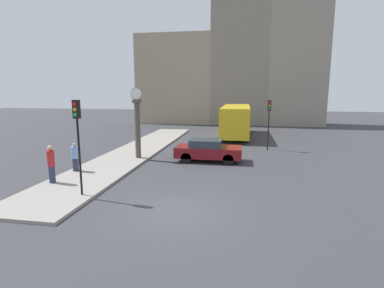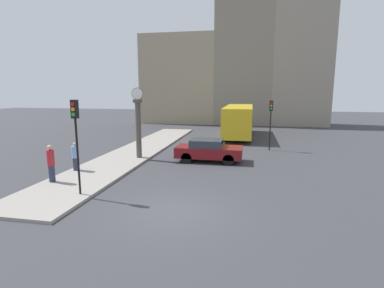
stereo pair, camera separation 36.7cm
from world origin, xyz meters
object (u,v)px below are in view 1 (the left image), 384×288
(traffic_light_far, at_px, (269,115))
(pedestrian_red_top, at_px, (51,164))
(pedestrian_blue_stripe, at_px, (75,157))
(street_clock, at_px, (137,125))
(bus_distant, at_px, (236,119))
(sedan_car, at_px, (208,150))
(traffic_light_near, at_px, (78,128))

(traffic_light_far, relative_size, pedestrian_red_top, 2.08)
(pedestrian_blue_stripe, bearing_deg, street_clock, 59.24)
(bus_distant, bearing_deg, pedestrian_red_top, -115.24)
(traffic_light_far, bearing_deg, pedestrian_blue_stripe, -141.85)
(traffic_light_far, xyz_separation_m, street_clock, (-8.66, -4.79, -0.39))
(pedestrian_red_top, distance_m, pedestrian_blue_stripe, 2.18)
(sedan_car, xyz_separation_m, traffic_light_far, (4.06, 4.47, 1.97))
(pedestrian_red_top, bearing_deg, sedan_car, 42.85)
(bus_distant, xyz_separation_m, pedestrian_red_top, (-8.19, -17.37, -0.65))
(traffic_light_near, bearing_deg, street_clock, 91.06)
(street_clock, relative_size, pedestrian_red_top, 2.51)
(bus_distant, xyz_separation_m, pedestrian_blue_stripe, (-8.27, -15.20, -0.81))
(sedan_car, bearing_deg, traffic_light_far, 47.73)
(sedan_car, xyz_separation_m, street_clock, (-4.60, -0.32, 1.58))
(traffic_light_near, bearing_deg, sedan_car, 59.63)
(traffic_light_far, xyz_separation_m, pedestrian_blue_stripe, (-10.91, -8.57, -1.80))
(sedan_car, distance_m, street_clock, 4.87)
(bus_distant, bearing_deg, street_clock, -117.81)
(bus_distant, distance_m, pedestrian_red_top, 19.22)
(street_clock, xyz_separation_m, pedestrian_red_top, (-2.17, -5.95, -1.26))
(sedan_car, distance_m, bus_distant, 11.23)
(bus_distant, height_order, street_clock, street_clock)
(street_clock, xyz_separation_m, pedestrian_blue_stripe, (-2.25, -3.78, -1.41))
(traffic_light_near, height_order, pedestrian_blue_stripe, traffic_light_near)
(traffic_light_far, bearing_deg, pedestrian_red_top, -135.22)
(sedan_car, distance_m, pedestrian_blue_stripe, 7.99)
(traffic_light_near, bearing_deg, pedestrian_red_top, 149.86)
(sedan_car, bearing_deg, bus_distant, 82.68)
(bus_distant, relative_size, pedestrian_blue_stripe, 6.22)
(pedestrian_red_top, relative_size, pedestrian_blue_stripe, 1.16)
(street_clock, bearing_deg, pedestrian_blue_stripe, -120.76)
(street_clock, distance_m, pedestrian_blue_stripe, 4.62)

